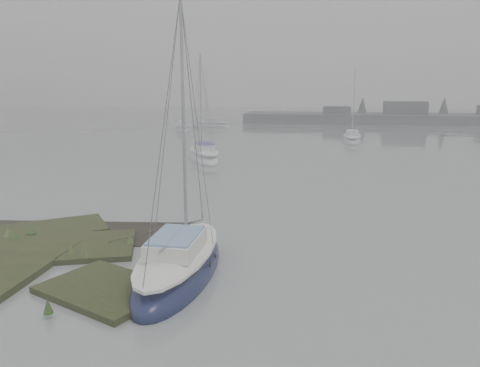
% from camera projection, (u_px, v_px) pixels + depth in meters
% --- Properties ---
extents(ground, '(160.00, 160.00, 0.00)m').
position_uv_depth(ground, '(242.00, 149.00, 42.88)').
color(ground, gray).
rests_on(ground, ground).
extents(far_shoreline, '(60.00, 8.00, 4.15)m').
position_uv_depth(far_shoreline, '(451.00, 118.00, 69.66)').
color(far_shoreline, '#4C4F51').
rests_on(far_shoreline, ground).
extents(sailboat_main, '(2.22, 6.45, 9.05)m').
position_uv_depth(sailboat_main, '(179.00, 267.00, 14.43)').
color(sailboat_main, '#131939').
rests_on(sailboat_main, ground).
extents(sailboat_white, '(4.43, 6.48, 8.75)m').
position_uv_depth(sailboat_white, '(204.00, 157.00, 36.36)').
color(sailboat_white, silver).
rests_on(sailboat_white, ground).
extents(sailboat_far_a, '(3.44, 6.16, 8.26)m').
position_uv_depth(sailboat_far_a, '(183.00, 129.00, 59.32)').
color(sailboat_far_a, silver).
rests_on(sailboat_far_a, ground).
extents(sailboat_far_b, '(2.10, 5.67, 7.89)m').
position_uv_depth(sailboat_far_b, '(352.00, 140.00, 47.74)').
color(sailboat_far_b, '#B7BDC1').
rests_on(sailboat_far_b, ground).
extents(sailboat_far_c, '(5.96, 3.57, 7.99)m').
position_uv_depth(sailboat_far_c, '(211.00, 125.00, 64.34)').
color(sailboat_far_c, silver).
rests_on(sailboat_far_c, ground).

